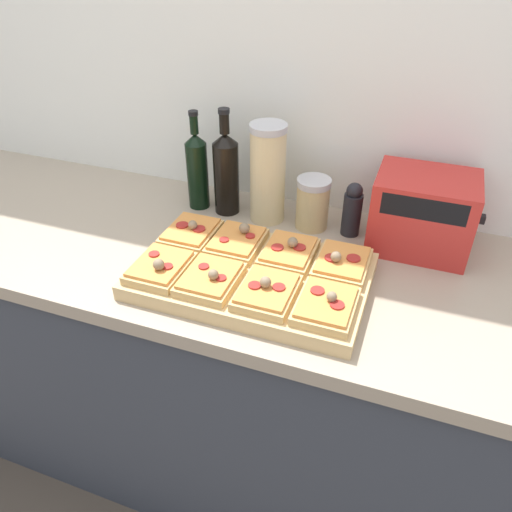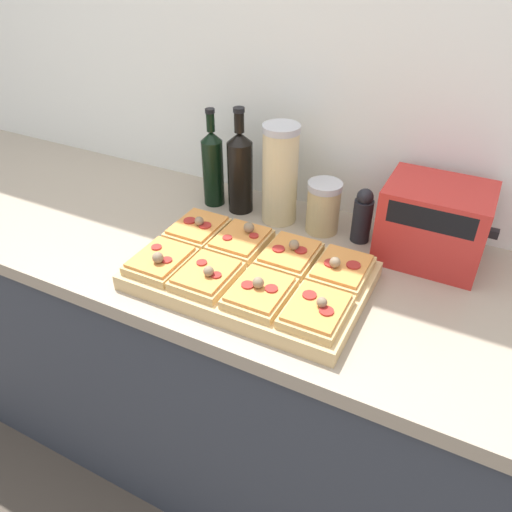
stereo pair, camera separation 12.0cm
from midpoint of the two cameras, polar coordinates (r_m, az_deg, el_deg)
wall_back at (r=1.46m, az=0.97°, el=19.44°), size 6.00×0.06×2.50m
kitchen_counter at (r=1.61m, az=-3.60°, el=-12.92°), size 2.63×0.67×0.90m
cutting_board at (r=1.20m, az=-3.36°, el=-2.41°), size 0.55×0.34×0.04m
pizza_slice_back_left at (r=1.32m, az=-10.04°, el=2.62°), size 0.12×0.15×0.05m
pizza_slice_back_midleft at (r=1.26m, az=-4.72°, el=1.58°), size 0.12×0.15×0.06m
pizza_slice_back_midright at (r=1.22m, az=0.97°, el=0.38°), size 0.12×0.15×0.05m
pizza_slice_back_right at (r=1.19m, az=6.98°, el=-0.88°), size 0.12×0.15×0.05m
pizza_slice_front_left at (r=1.20m, az=-13.72°, el=-1.32°), size 0.12×0.15×0.05m
pizza_slice_front_midleft at (r=1.14m, az=-8.07°, el=-2.70°), size 0.12×0.15×0.05m
pizza_slice_front_midright at (r=1.10m, az=-1.87°, el=-4.16°), size 0.12×0.15×0.05m
pizza_slice_front_right at (r=1.07m, az=4.84°, el=-5.71°), size 0.12×0.15×0.05m
olive_oil_bottle at (r=1.49m, az=-9.06°, el=9.71°), size 0.06×0.06×0.29m
wine_bottle at (r=1.45m, az=-5.84°, el=9.50°), size 0.07×0.07×0.31m
grain_jar_tall at (r=1.40m, az=-1.13°, el=9.34°), size 0.10×0.10×0.28m
grain_jar_short at (r=1.39m, az=4.04°, el=5.97°), size 0.09×0.09×0.15m
pepper_mill at (r=1.37m, az=8.50°, el=5.18°), size 0.05×0.05×0.15m
toaster_oven at (r=1.34m, az=16.09°, el=4.71°), size 0.27×0.19×0.20m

